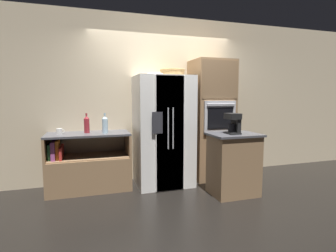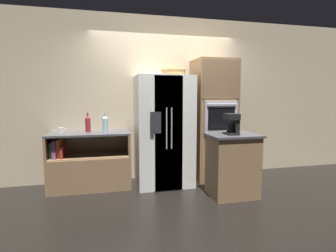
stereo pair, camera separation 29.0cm
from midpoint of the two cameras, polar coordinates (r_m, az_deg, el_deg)
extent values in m
plane|color=black|center=(4.42, -1.28, -12.54)|extent=(20.00, 20.00, 0.00)
cube|color=beige|center=(4.65, -2.98, 5.97)|extent=(12.00, 0.06, 2.80)
cube|color=#93704C|center=(4.34, -18.56, -9.70)|extent=(1.23, 0.60, 0.51)
cube|color=#93704C|center=(4.28, -18.69, -6.29)|extent=(1.18, 0.55, 0.02)
cube|color=#93704C|center=(4.31, -26.75, -4.36)|extent=(0.04, 0.60, 0.34)
cube|color=#93704C|center=(4.27, -10.71, -3.86)|extent=(0.04, 0.60, 0.34)
cube|color=#4C4C51|center=(4.22, -18.86, -1.68)|extent=(1.23, 0.60, 0.03)
cube|color=#337A4C|center=(4.27, -26.06, -4.93)|extent=(0.04, 0.33, 0.23)
cube|color=#934784|center=(4.26, -25.38, -4.69)|extent=(0.05, 0.40, 0.26)
cube|color=orange|center=(4.25, -24.66, -4.62)|extent=(0.04, 0.33, 0.27)
cube|color=#B72D28|center=(4.26, -24.00, -5.22)|extent=(0.04, 0.42, 0.18)
cube|color=white|center=(4.27, -3.06, -1.06)|extent=(0.89, 0.75, 1.76)
cube|color=white|center=(3.90, -1.76, -1.78)|extent=(0.44, 0.02, 1.73)
cube|color=white|center=(3.90, -1.59, -1.77)|extent=(0.44, 0.02, 1.73)
cylinder|color=#B2B2B7|center=(3.85, -2.12, -0.55)|extent=(0.02, 0.02, 0.62)
cylinder|color=#B2B2B7|center=(3.87, -1.03, -0.51)|extent=(0.02, 0.02, 0.62)
cube|color=#2D2D33|center=(3.82, -4.51, 0.70)|extent=(0.16, 0.01, 0.32)
cube|color=#93704C|center=(4.62, 7.59, 1.29)|extent=(0.68, 0.60, 2.05)
cube|color=silver|center=(4.33, 9.36, 2.09)|extent=(0.56, 0.04, 0.51)
cube|color=black|center=(4.32, 9.47, 1.67)|extent=(0.46, 0.01, 0.36)
cylinder|color=#B2B2B7|center=(4.29, 9.62, 4.70)|extent=(0.49, 0.02, 0.02)
cube|color=olive|center=(4.34, 9.41, 9.98)|extent=(0.64, 0.01, 0.62)
cube|color=#93704C|center=(3.95, 12.01, -8.36)|extent=(0.65, 0.49, 0.88)
cube|color=#4C4C51|center=(3.86, 12.17, -1.86)|extent=(0.71, 0.53, 0.03)
cylinder|color=tan|center=(4.37, -0.99, 11.39)|extent=(0.39, 0.39, 0.10)
torus|color=tan|center=(4.37, -0.99, 12.07)|extent=(0.42, 0.42, 0.03)
ellipsoid|color=white|center=(4.25, -4.82, 11.19)|extent=(0.26, 0.26, 0.06)
cylinder|color=silver|center=(4.11, -15.52, -0.01)|extent=(0.09, 0.09, 0.22)
cone|color=silver|center=(4.10, -15.57, 1.84)|extent=(0.09, 0.09, 0.05)
cylinder|color=silver|center=(4.10, -15.59, 2.44)|extent=(0.03, 0.03, 0.04)
cylinder|color=maroon|center=(4.23, -19.16, 0.03)|extent=(0.08, 0.08, 0.22)
cone|color=maroon|center=(4.22, -19.23, 1.80)|extent=(0.08, 0.08, 0.05)
cylinder|color=maroon|center=(4.22, -19.25, 2.38)|extent=(0.03, 0.03, 0.04)
cylinder|color=silver|center=(4.25, -24.42, -1.07)|extent=(0.08, 0.08, 0.08)
torus|color=silver|center=(4.25, -23.82, -1.05)|extent=(0.06, 0.01, 0.06)
cube|color=black|center=(3.82, 11.73, -1.53)|extent=(0.17, 0.21, 0.02)
cylinder|color=black|center=(3.81, 11.59, -0.43)|extent=(0.10, 0.10, 0.12)
cube|color=black|center=(3.83, 12.50, 0.52)|extent=(0.06, 0.18, 0.30)
cube|color=black|center=(3.80, 11.82, 2.10)|extent=(0.17, 0.21, 0.08)
camera|label=1|loc=(0.14, -91.99, -0.23)|focal=28.00mm
camera|label=2|loc=(0.14, 88.01, 0.23)|focal=28.00mm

